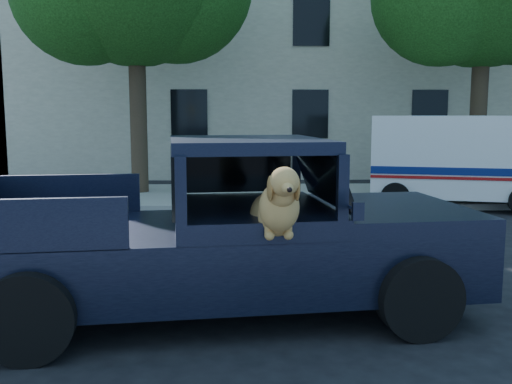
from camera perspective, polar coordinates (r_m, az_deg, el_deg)
ground at (r=6.08m, az=12.01°, el=-13.41°), size 120.00×120.00×0.00m
far_sidewalk at (r=14.92m, az=3.60°, el=-0.38°), size 60.00×4.00×0.15m
lane_stripes at (r=9.78m, az=18.71°, el=-5.51°), size 21.60×0.14×0.01m
building_main at (r=22.56m, az=9.71°, el=13.54°), size 26.00×6.00×9.00m
pickup_truck at (r=6.27m, az=-4.09°, el=-6.36°), size 5.59×2.96×1.93m
mail_truck at (r=14.19m, az=19.05°, el=2.32°), size 4.26×2.82×2.15m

